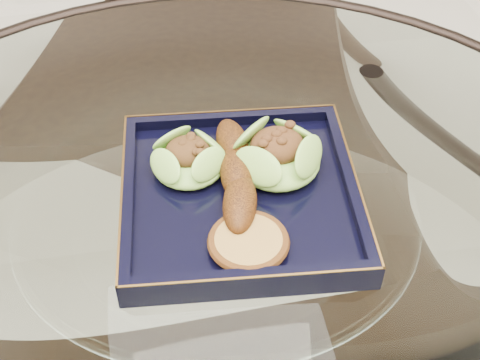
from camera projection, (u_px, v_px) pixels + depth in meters
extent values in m
cylinder|color=white|center=(218.00, 243.00, 0.75)|extent=(1.10, 1.10, 0.01)
torus|color=black|center=(218.00, 243.00, 0.75)|extent=(1.13, 1.13, 0.02)
cylinder|color=black|center=(343.00, 241.00, 1.25)|extent=(0.04, 0.04, 0.75)
cylinder|color=black|center=(37.00, 290.00, 1.17)|extent=(0.04, 0.04, 0.75)
cube|color=black|center=(200.00, 149.00, 1.30)|extent=(0.52, 0.52, 0.04)
cylinder|color=black|center=(105.00, 293.00, 1.35)|extent=(0.03, 0.03, 0.45)
cylinder|color=black|center=(282.00, 306.00, 1.33)|extent=(0.03, 0.03, 0.45)
cylinder|color=black|center=(140.00, 172.00, 1.61)|extent=(0.03, 0.03, 0.45)
cylinder|color=black|center=(289.00, 181.00, 1.58)|extent=(0.03, 0.03, 0.45)
cube|color=black|center=(240.00, 199.00, 0.78)|extent=(0.30, 0.30, 0.02)
ellipsoid|color=#659E2E|center=(189.00, 161.00, 0.78)|extent=(0.10, 0.10, 0.03)
ellipsoid|color=#66992C|center=(277.00, 157.00, 0.79)|extent=(0.13, 0.13, 0.04)
ellipsoid|color=#5E2C09|center=(236.00, 172.00, 0.77)|extent=(0.06, 0.18, 0.03)
cylinder|color=#B0873A|center=(248.00, 243.00, 0.70)|extent=(0.08, 0.08, 0.01)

